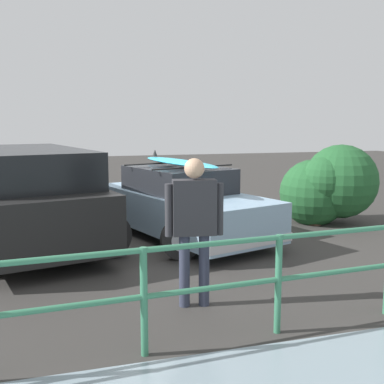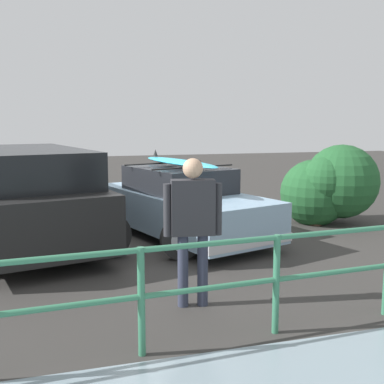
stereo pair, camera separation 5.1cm
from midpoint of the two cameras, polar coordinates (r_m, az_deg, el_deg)
name	(u,v)px [view 1 (the left image)]	position (r m, az deg, el deg)	size (l,w,h in m)	color
ground_plane	(154,237)	(9.26, -4.69, -5.37)	(44.00, 44.00, 0.02)	#383533
sedan_car	(182,203)	(9.13, -1.37, -1.37)	(3.01, 4.37, 1.61)	#8CADC6
suv_car	(25,197)	(8.79, -19.34, -0.52)	(3.30, 4.76, 1.73)	black
person_bystander	(194,219)	(5.62, 0.02, -3.17)	(0.68, 0.28, 1.77)	#33384C
railing_fence	(336,262)	(5.44, 16.49, -7.94)	(10.01, 0.69, 1.05)	#387F5B
bush_near_left	(327,186)	(10.72, 15.61, 0.64)	(2.02, 1.75, 1.78)	#4C3828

